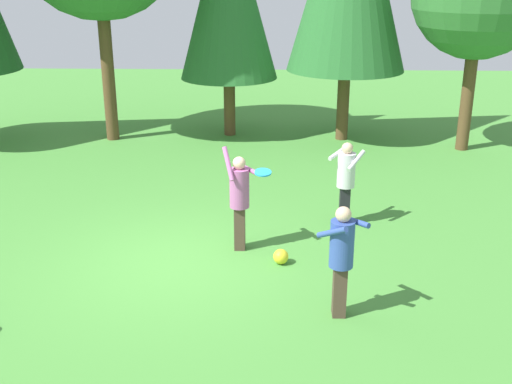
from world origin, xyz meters
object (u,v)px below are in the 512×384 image
Objects in this scene: person_thrower at (239,195)px; person_bystander at (346,177)px; ball_yellow at (281,257)px; frisbee at (263,172)px; person_catcher at (341,252)px.

person_thrower is 1.15× the size of person_bystander.
person_thrower is at bearing -21.01° from person_bystander.
ball_yellow is (0.72, -0.57, -0.88)m from person_thrower.
frisbee is 1.15× the size of ball_yellow.
ball_yellow is (-1.23, -1.76, -0.83)m from person_bystander.
person_thrower is at bearing 117.64° from frisbee.
frisbee reaches higher than person_bystander.
ball_yellow is at bearing -12.06° from person_catcher.
frisbee reaches higher than ball_yellow.
person_bystander is at bearing 52.26° from frisbee.
person_catcher is 1.91m from frisbee.
person_catcher is 5.60× the size of frisbee.
frisbee is at bearing 0.00° from person_thrower.
person_thrower is 6.28× the size of frisbee.
ball_yellow is (-0.82, 1.60, -0.86)m from person_catcher.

